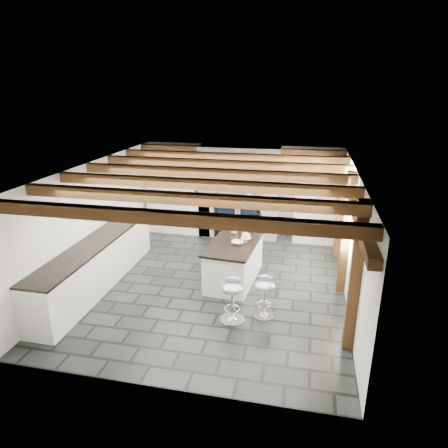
% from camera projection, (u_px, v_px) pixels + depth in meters
% --- Properties ---
extents(ground, '(6.00, 6.00, 0.00)m').
position_uv_depth(ground, '(215.00, 282.00, 7.96)').
color(ground, black).
rests_on(ground, ground).
extents(room_shell, '(6.00, 6.03, 6.00)m').
position_uv_depth(room_shell, '(203.00, 209.00, 9.03)').
color(room_shell, white).
rests_on(room_shell, ground).
extents(range_cooker, '(1.00, 0.63, 0.99)m').
position_uv_depth(range_cooker, '(239.00, 218.00, 10.27)').
color(range_cooker, black).
rests_on(range_cooker, ground).
extents(kitchen_island, '(1.01, 1.74, 1.10)m').
position_uv_depth(kitchen_island, '(234.00, 261.00, 7.91)').
color(kitchen_island, white).
rests_on(kitchen_island, ground).
extents(bar_stool_near, '(0.39, 0.39, 0.73)m').
position_uv_depth(bar_stool_near, '(265.00, 292.00, 6.67)').
color(bar_stool_near, silver).
rests_on(bar_stool_near, ground).
extents(bar_stool_far, '(0.41, 0.41, 0.77)m').
position_uv_depth(bar_stool_far, '(232.00, 295.00, 6.52)').
color(bar_stool_far, silver).
rests_on(bar_stool_far, ground).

